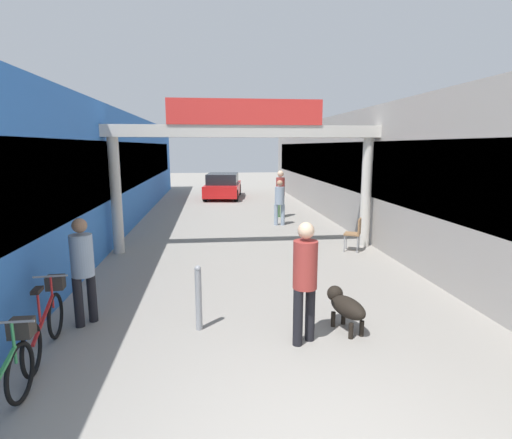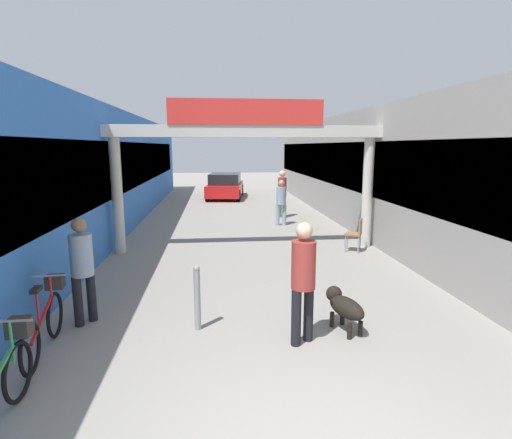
% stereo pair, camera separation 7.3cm
% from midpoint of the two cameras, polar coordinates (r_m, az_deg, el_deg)
% --- Properties ---
extents(storefront_left, '(3.00, 26.00, 3.88)m').
position_cam_midpoint_polar(storefront_left, '(14.48, -22.99, 6.30)').
color(storefront_left, blue).
rests_on(storefront_left, ground_plane).
extents(storefront_right, '(3.00, 26.00, 3.88)m').
position_cam_midpoint_polar(storefront_right, '(15.06, 17.56, 6.77)').
color(storefront_right, '#9E9993').
rests_on(storefront_right, ground_plane).
extents(arcade_sign_gateway, '(7.40, 0.47, 3.95)m').
position_cam_midpoint_polar(arcade_sign_gateway, '(10.57, -1.23, 10.42)').
color(arcade_sign_gateway, beige).
rests_on(arcade_sign_gateway, ground_plane).
extents(pedestrian_with_dog, '(0.47, 0.47, 1.76)m').
position_cam_midpoint_polar(pedestrian_with_dog, '(5.64, 7.14, -7.87)').
color(pedestrian_with_dog, black).
rests_on(pedestrian_with_dog, ground_plane).
extents(pedestrian_companion, '(0.48, 0.48, 1.70)m').
position_cam_midpoint_polar(pedestrian_companion, '(6.77, -23.32, -5.87)').
color(pedestrian_companion, black).
rests_on(pedestrian_companion, ground_plane).
extents(pedestrian_carrying_crate, '(0.39, 0.36, 1.61)m').
position_cam_midpoint_polar(pedestrian_carrying_crate, '(14.11, 3.76, 2.83)').
color(pedestrian_carrying_crate, '#8C9EB2').
rests_on(pedestrian_carrying_crate, ground_plane).
extents(pedestrian_elderly_walking, '(0.47, 0.47, 1.85)m').
position_cam_midpoint_polar(pedestrian_elderly_walking, '(15.67, 3.89, 4.16)').
color(pedestrian_elderly_walking, '#4C7F47').
rests_on(pedestrian_elderly_walking, ground_plane).
extents(dog_on_leash, '(0.54, 0.87, 0.61)m').
position_cam_midpoint_polar(dog_on_leash, '(6.35, 12.77, -11.93)').
color(dog_on_leash, black).
rests_on(dog_on_leash, ground_plane).
extents(bicycle_red_second, '(0.46, 1.69, 0.98)m').
position_cam_midpoint_polar(bicycle_red_second, '(6.30, -27.56, -12.59)').
color(bicycle_red_second, black).
rests_on(bicycle_red_second, ground_plane).
extents(bollard_post_metal, '(0.10, 0.10, 1.02)m').
position_cam_midpoint_polar(bollard_post_metal, '(6.23, -8.05, -10.92)').
color(bollard_post_metal, gray).
rests_on(bollard_post_metal, ground_plane).
extents(cafe_chair_wood_nearer, '(0.54, 0.54, 0.89)m').
position_cam_midpoint_polar(cafe_chair_wood_nearer, '(10.92, 14.33, -1.70)').
color(cafe_chair_wood_nearer, gray).
rests_on(cafe_chair_wood_nearer, ground_plane).
extents(parked_car_red, '(2.22, 4.18, 1.33)m').
position_cam_midpoint_polar(parked_car_red, '(21.85, -4.32, 4.80)').
color(parked_car_red, red).
rests_on(parked_car_red, ground_plane).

